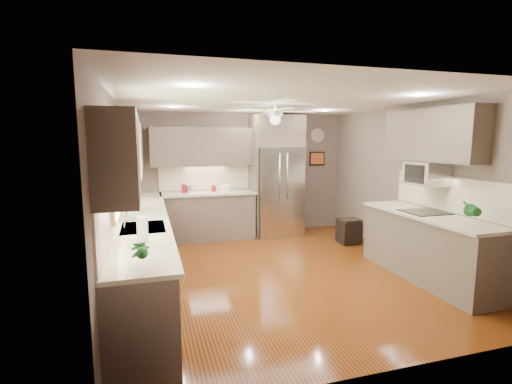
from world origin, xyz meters
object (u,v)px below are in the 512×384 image
canister_d (214,189)px  refrigerator (277,178)px  soap_bottle (133,212)px  bowl (227,190)px  potted_plant_right (471,209)px  stool (349,231)px  canister_b (189,189)px  canister_a (184,189)px  microwave (426,173)px  potted_plant_left (140,250)px  paper_towel (142,229)px

canister_d → refrigerator: size_ratio=0.05×
soap_bottle → bowl: (1.71, 2.29, -0.07)m
potted_plant_right → stool: 2.73m
soap_bottle → refrigerator: 3.53m
canister_b → canister_d: canister_b is taller
canister_a → microwave: size_ratio=0.30×
potted_plant_right → refrigerator: 3.83m
microwave → canister_d: bearing=133.4°
canister_d → refrigerator: bearing=-3.0°
canister_d → potted_plant_left: potted_plant_left is taller
soap_bottle → stool: soap_bottle is taller
potted_plant_left → refrigerator: size_ratio=0.12×
refrigerator → stool: size_ratio=5.34×
canister_a → microwave: bearing=-41.0°
microwave → stool: bearing=98.2°
canister_d → paper_towel: paper_towel is taller
canister_b → potted_plant_left: (-0.85, -4.20, 0.08)m
microwave → potted_plant_right: bearing=-96.8°
potted_plant_right → refrigerator: bearing=108.5°
canister_a → paper_towel: (-0.74, -3.42, 0.06)m
bowl → potted_plant_right: bearing=-58.7°
potted_plant_right → stool: (-0.13, 2.58, -0.88)m
canister_b → stool: bearing=-21.2°
soap_bottle → microwave: size_ratio=0.38×
soap_bottle → refrigerator: (2.75, 2.21, 0.14)m
bowl → stool: (2.13, -1.13, -0.73)m
canister_b → microwave: size_ratio=0.24×
bowl → microwave: (2.37, -2.79, 0.51)m
canister_b → potted_plant_right: bearing=-50.9°
canister_a → canister_b: size_ratio=1.26×
canister_d → potted_plant_right: size_ratio=0.36×
canister_b → potted_plant_right: size_ratio=0.36×
canister_b → soap_bottle: soap_bottle is taller
bowl → canister_b: bearing=-179.1°
canister_a → stool: (2.97, -1.13, -0.78)m
refrigerator → paper_towel: size_ratio=9.05×
potted_plant_right → microwave: size_ratio=0.66×
canister_b → bowl: canister_b is taller
canister_d → potted_plant_left: size_ratio=0.45×
canister_a → bowl: bearing=-0.2°
stool → potted_plant_left: bearing=-140.4°
potted_plant_right → stool: bearing=92.9°
potted_plant_left → bowl: potted_plant_left is taller
canister_a → refrigerator: (1.88, -0.08, 0.17)m
canister_b → potted_plant_right: (3.00, -3.70, 0.11)m
bowl → microwave: 3.69m
soap_bottle → stool: bearing=16.8°
canister_d → soap_bottle: 2.70m
paper_towel → bowl: bearing=65.2°
canister_b → refrigerator: size_ratio=0.05×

